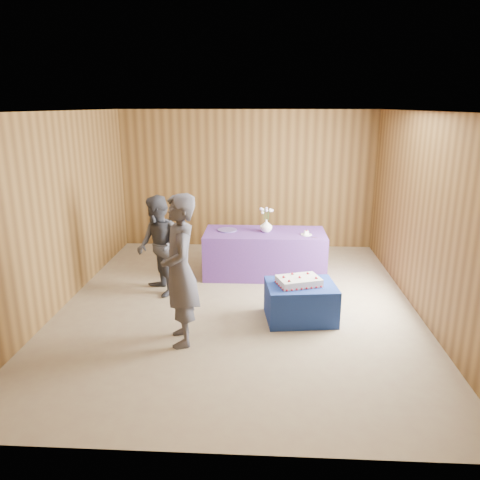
# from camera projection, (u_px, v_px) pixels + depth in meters

# --- Properties ---
(ground) EXTENTS (6.00, 6.00, 0.00)m
(ground) POSITION_uv_depth(u_px,v_px,m) (238.00, 305.00, 6.74)
(ground) COLOR gray
(ground) RESTS_ON ground
(room_shell) EXTENTS (5.04, 6.04, 2.72)m
(room_shell) POSITION_uv_depth(u_px,v_px,m) (238.00, 181.00, 6.24)
(room_shell) COLOR brown
(room_shell) RESTS_ON ground
(cake_table) EXTENTS (0.98, 0.81, 0.50)m
(cake_table) POSITION_uv_depth(u_px,v_px,m) (300.00, 302.00, 6.23)
(cake_table) COLOR navy
(cake_table) RESTS_ON ground
(serving_table) EXTENTS (2.01, 0.91, 0.75)m
(serving_table) POSITION_uv_depth(u_px,v_px,m) (265.00, 253.00, 7.85)
(serving_table) COLOR #5D2E80
(serving_table) RESTS_ON ground
(sheet_cake) EXTENTS (0.66, 0.55, 0.13)m
(sheet_cake) POSITION_uv_depth(u_px,v_px,m) (299.00, 281.00, 6.14)
(sheet_cake) COLOR white
(sheet_cake) RESTS_ON cake_table
(vase) EXTENTS (0.21, 0.21, 0.21)m
(vase) POSITION_uv_depth(u_px,v_px,m) (266.00, 226.00, 7.73)
(vase) COLOR white
(vase) RESTS_ON serving_table
(flower_spray) EXTENTS (0.23, 0.23, 0.17)m
(flower_spray) POSITION_uv_depth(u_px,v_px,m) (266.00, 211.00, 7.66)
(flower_spray) COLOR #2E5E25
(flower_spray) RESTS_ON vase
(platter) EXTENTS (0.35, 0.35, 0.02)m
(platter) POSITION_uv_depth(u_px,v_px,m) (227.00, 230.00, 7.83)
(platter) COLOR #56458A
(platter) RESTS_ON serving_table
(plate) EXTENTS (0.19, 0.19, 0.01)m
(plate) POSITION_uv_depth(u_px,v_px,m) (306.00, 235.00, 7.57)
(plate) COLOR white
(plate) RESTS_ON serving_table
(cake_slice) EXTENTS (0.08, 0.07, 0.08)m
(cake_slice) POSITION_uv_depth(u_px,v_px,m) (306.00, 232.00, 7.56)
(cake_slice) COLOR white
(cake_slice) RESTS_ON plate
(knife) EXTENTS (0.25, 0.13, 0.00)m
(knife) POSITION_uv_depth(u_px,v_px,m) (309.00, 237.00, 7.45)
(knife) COLOR silver
(knife) RESTS_ON serving_table
(guest_left) EXTENTS (0.59, 0.75, 1.82)m
(guest_left) POSITION_uv_depth(u_px,v_px,m) (180.00, 271.00, 5.46)
(guest_left) COLOR #3B3B45
(guest_left) RESTS_ON ground
(guest_right) EXTENTS (0.88, 0.93, 1.51)m
(guest_right) POSITION_uv_depth(u_px,v_px,m) (158.00, 246.00, 6.94)
(guest_right) COLOR #34353E
(guest_right) RESTS_ON ground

